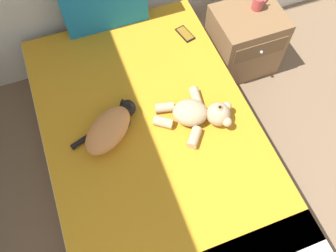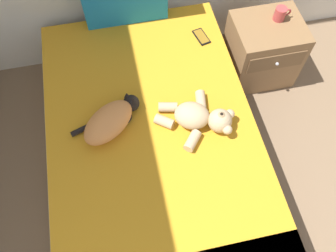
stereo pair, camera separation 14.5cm
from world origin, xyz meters
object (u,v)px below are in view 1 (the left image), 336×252
(cat, at_px, (110,128))
(nightstand, at_px, (244,41))
(cell_phone, at_px, (185,34))
(teddy_bear, at_px, (198,114))
(bed, at_px, (155,152))
(mug, at_px, (258,3))

(cat, distance_m, nightstand, 1.34)
(cell_phone, distance_m, nightstand, 0.54)
(teddy_bear, xyz_separation_m, cell_phone, (0.19, 0.66, -0.06))
(bed, xyz_separation_m, nightstand, (0.96, 0.64, 0.02))
(cat, xyz_separation_m, mug, (1.26, 0.60, 0.01))
(bed, distance_m, mug, 1.29)
(bed, bearing_deg, nightstand, 33.80)
(cell_phone, bearing_deg, teddy_bear, -105.83)
(teddy_bear, xyz_separation_m, mug, (0.75, 0.69, 0.02))
(nightstand, distance_m, mug, 0.31)
(cat, height_order, teddy_bear, teddy_bear)
(bed, bearing_deg, cell_phone, 54.94)
(cat, distance_m, teddy_bear, 0.51)
(cat, relative_size, mug, 3.57)
(cell_phone, relative_size, nightstand, 0.32)
(nightstand, relative_size, mug, 4.25)
(mug, bearing_deg, cell_phone, -177.41)
(cat, distance_m, cell_phone, 0.90)
(teddy_bear, relative_size, nightstand, 0.92)
(bed, distance_m, teddy_bear, 0.42)
(bed, xyz_separation_m, mug, (1.03, 0.69, 0.32))
(cat, bearing_deg, teddy_bear, -9.42)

